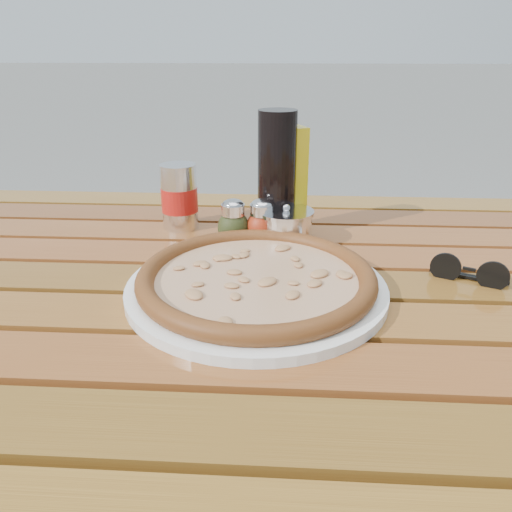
# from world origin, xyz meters

# --- Properties ---
(table) EXTENTS (1.40, 0.90, 0.75)m
(table) POSITION_xyz_m (0.00, -0.00, 0.67)
(table) COLOR #3C1D0D
(table) RESTS_ON ground
(plate) EXTENTS (0.46, 0.46, 0.01)m
(plate) POSITION_xyz_m (0.00, -0.04, 0.76)
(plate) COLOR white
(plate) RESTS_ON table
(pizza) EXTENTS (0.44, 0.44, 0.03)m
(pizza) POSITION_xyz_m (0.00, -0.04, 0.77)
(pizza) COLOR beige
(pizza) RESTS_ON plate
(pepper_shaker) EXTENTS (0.06, 0.06, 0.08)m
(pepper_shaker) POSITION_xyz_m (0.00, 0.14, 0.79)
(pepper_shaker) COLOR #AB2F13
(pepper_shaker) RESTS_ON table
(oregano_shaker) EXTENTS (0.06, 0.06, 0.08)m
(oregano_shaker) POSITION_xyz_m (-0.05, 0.14, 0.79)
(oregano_shaker) COLOR #333A17
(oregano_shaker) RESTS_ON table
(dark_bottle) EXTENTS (0.08, 0.08, 0.22)m
(dark_bottle) POSITION_xyz_m (0.03, 0.19, 0.86)
(dark_bottle) COLOR black
(dark_bottle) RESTS_ON table
(soda_can) EXTENTS (0.07, 0.07, 0.12)m
(soda_can) POSITION_xyz_m (-0.15, 0.22, 0.81)
(soda_can) COLOR silver
(soda_can) RESTS_ON table
(olive_oil_cruet) EXTENTS (0.07, 0.07, 0.21)m
(olive_oil_cruet) POSITION_xyz_m (0.04, 0.21, 0.85)
(olive_oil_cruet) COLOR gold
(olive_oil_cruet) RESTS_ON table
(parmesan_tin) EXTENTS (0.11, 0.11, 0.07)m
(parmesan_tin) POSITION_xyz_m (0.04, 0.15, 0.78)
(parmesan_tin) COLOR silver
(parmesan_tin) RESTS_ON table
(sunglasses) EXTENTS (0.11, 0.06, 0.04)m
(sunglasses) POSITION_xyz_m (0.31, 0.01, 0.77)
(sunglasses) COLOR black
(sunglasses) RESTS_ON table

